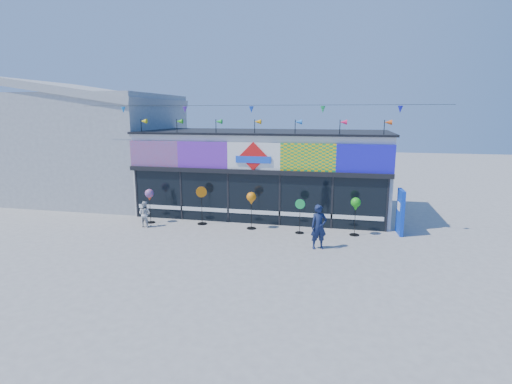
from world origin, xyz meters
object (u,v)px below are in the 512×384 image
(spinner_2, at_px, (251,200))
(child, at_px, (145,214))
(spinner_0, at_px, (149,196))
(adult_man, at_px, (319,227))
(spinner_3, at_px, (300,215))
(blue_sign, at_px, (400,212))
(spinner_4, at_px, (356,205))
(spinner_1, at_px, (202,204))

(spinner_2, distance_m, child, 4.81)
(spinner_0, distance_m, adult_man, 8.04)
(spinner_3, distance_m, adult_man, 2.01)
(blue_sign, xyz_separation_m, spinner_0, (-10.99, -0.67, 0.32))
(spinner_4, relative_size, child, 1.38)
(adult_man, relative_size, child, 1.44)
(blue_sign, bearing_deg, spinner_2, -178.79)
(spinner_3, relative_size, child, 1.26)
(spinner_0, height_order, spinner_4, spinner_4)
(spinner_0, relative_size, spinner_3, 1.08)
(blue_sign, xyz_separation_m, spinner_4, (-1.84, -0.60, 0.33))
(spinner_1, bearing_deg, blue_sign, 2.51)
(blue_sign, distance_m, spinner_1, 8.59)
(adult_man, bearing_deg, blue_sign, 17.14)
(spinner_3, relative_size, adult_man, 0.87)
(spinner_2, relative_size, child, 1.41)
(spinner_3, xyz_separation_m, adult_man, (0.90, -1.79, 0.06))
(spinner_0, height_order, spinner_1, spinner_1)
(blue_sign, bearing_deg, spinner_0, 179.16)
(spinner_1, distance_m, spinner_3, 4.52)
(spinner_1, bearing_deg, spinner_2, -5.46)
(spinner_4, bearing_deg, adult_man, -124.15)
(spinner_3, distance_m, child, 6.86)
(child, bearing_deg, spinner_2, -165.18)
(blue_sign, distance_m, child, 11.01)
(blue_sign, height_order, spinner_0, blue_sign)
(spinner_1, distance_m, spinner_4, 6.76)
(blue_sign, height_order, spinner_4, blue_sign)
(blue_sign, height_order, spinner_1, blue_sign)
(adult_man, bearing_deg, spinner_3, 94.60)
(adult_man, bearing_deg, spinner_1, 135.57)
(spinner_1, xyz_separation_m, spinner_4, (6.75, -0.23, 0.36))
(spinner_0, height_order, adult_man, adult_man)
(spinner_1, xyz_separation_m, spinner_2, (2.36, -0.23, 0.39))
(spinner_3, xyz_separation_m, spinner_4, (2.25, 0.20, 0.51))
(spinner_3, height_order, adult_man, adult_man)
(spinner_0, relative_size, spinner_4, 0.99)
(blue_sign, relative_size, spinner_1, 1.09)
(blue_sign, bearing_deg, spinner_4, -166.10)
(spinner_2, height_order, child, spinner_2)
(spinner_4, bearing_deg, spinner_1, 178.07)
(adult_man, bearing_deg, child, 148.55)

